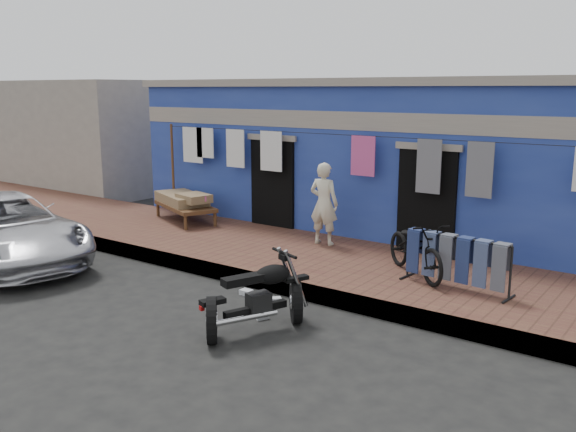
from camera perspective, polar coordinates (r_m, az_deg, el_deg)
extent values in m
plane|color=black|center=(8.63, -7.93, -9.72)|extent=(80.00, 80.00, 0.00)
cube|color=brown|center=(10.83, 3.12, -4.44)|extent=(28.00, 3.00, 0.25)
cube|color=gray|center=(9.69, -1.57, -6.39)|extent=(28.00, 0.10, 0.25)
cube|color=navy|center=(14.02, 12.14, 5.19)|extent=(12.00, 5.00, 3.20)
cube|color=#9E9384|center=(11.75, 7.43, 8.78)|extent=(12.00, 0.14, 0.35)
cube|color=#9E9384|center=(13.93, 12.44, 12.07)|extent=(12.20, 5.20, 0.16)
cube|color=black|center=(13.04, -1.43, 2.53)|extent=(1.10, 0.10, 2.10)
cube|color=black|center=(11.30, 12.83, 0.79)|extent=(1.10, 0.10, 2.10)
cube|color=#9E9384|center=(20.99, -16.67, 7.35)|extent=(6.00, 5.00, 3.40)
cylinder|color=brown|center=(14.70, -10.73, 4.37)|extent=(0.06, 0.06, 2.10)
cylinder|color=black|center=(11.50, 6.65, 7.49)|extent=(10.00, 0.01, 0.01)
cube|color=silver|center=(14.15, -8.91, 6.59)|extent=(0.60, 0.02, 0.80)
cube|color=silver|center=(13.87, -7.76, 6.80)|extent=(0.50, 0.02, 0.67)
cube|color=silver|center=(13.28, -4.96, 6.32)|extent=(0.50, 0.02, 0.82)
cube|color=silver|center=(12.67, -1.59, 6.08)|extent=(0.55, 0.02, 0.82)
cube|color=#C9488B|center=(11.49, 7.03, 5.60)|extent=(0.50, 0.02, 0.75)
cube|color=slate|center=(10.93, 13.03, 4.54)|extent=(0.45, 0.02, 0.95)
cube|color=slate|center=(10.61, 17.50, 4.14)|extent=(0.45, 0.02, 0.93)
imported|color=silver|center=(12.34, -25.15, -1.05)|extent=(4.91, 3.01, 1.29)
imported|color=beige|center=(11.49, 3.38, 1.16)|extent=(0.60, 0.43, 1.56)
imported|color=black|center=(9.77, 11.90, -2.36)|extent=(1.71, 1.53, 1.10)
cube|color=silver|center=(9.59, -3.93, -7.13)|extent=(0.18, 0.14, 0.08)
cube|color=silver|center=(9.25, -1.13, -7.85)|extent=(0.18, 0.19, 0.07)
cube|color=silver|center=(8.63, -2.48, -9.35)|extent=(0.21, 0.22, 0.07)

